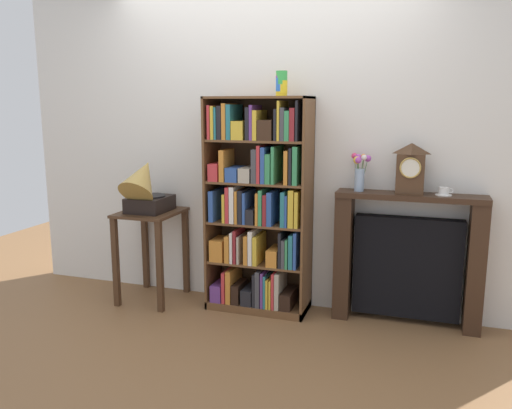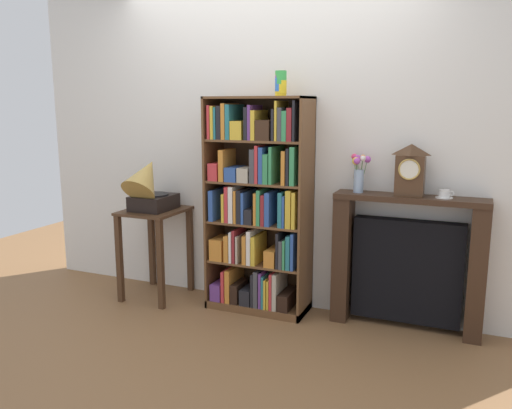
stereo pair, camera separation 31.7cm
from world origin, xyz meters
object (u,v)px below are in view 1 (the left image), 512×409
(mantel_clock, at_px, (411,169))
(fireplace_mantel, at_px, (407,260))
(teacup_with_saucer, at_px, (444,192))
(bookshelf, at_px, (259,211))
(flower_vase, at_px, (360,170))
(side_table_left, at_px, (151,235))
(gramophone, at_px, (145,187))
(cup_stack, at_px, (282,84))

(mantel_clock, bearing_deg, fireplace_mantel, 60.81)
(teacup_with_saucer, bearing_deg, bookshelf, -176.78)
(mantel_clock, relative_size, flower_vase, 1.32)
(bookshelf, bearing_deg, side_table_left, -175.35)
(teacup_with_saucer, bearing_deg, gramophone, -174.45)
(bookshelf, distance_m, mantel_clock, 1.16)
(bookshelf, distance_m, fireplace_mantel, 1.16)
(teacup_with_saucer, bearing_deg, side_table_left, -176.21)
(cup_stack, height_order, mantel_clock, cup_stack)
(gramophone, height_order, flower_vase, flower_vase)
(side_table_left, relative_size, gramophone, 1.51)
(bookshelf, relative_size, mantel_clock, 4.62)
(gramophone, distance_m, fireplace_mantel, 2.09)
(bookshelf, height_order, fireplace_mantel, bookshelf)
(side_table_left, xyz_separation_m, flower_vase, (1.65, 0.15, 0.59))
(mantel_clock, height_order, teacup_with_saucer, mantel_clock)
(cup_stack, bearing_deg, bookshelf, -178.58)
(flower_vase, bearing_deg, bookshelf, -174.10)
(cup_stack, relative_size, mantel_clock, 0.50)
(cup_stack, bearing_deg, mantel_clock, 4.18)
(bookshelf, xyz_separation_m, gramophone, (-0.90, -0.14, 0.17))
(bookshelf, xyz_separation_m, teacup_with_saucer, (1.34, 0.08, 0.21))
(cup_stack, xyz_separation_m, teacup_with_saucer, (1.16, 0.07, -0.75))
(flower_vase, xyz_separation_m, teacup_with_saucer, (0.59, -0.00, -0.13))
(flower_vase, bearing_deg, side_table_left, -174.79)
(bookshelf, bearing_deg, mantel_clock, 3.75)
(side_table_left, relative_size, teacup_with_saucer, 6.23)
(cup_stack, xyz_separation_m, fireplace_mantel, (0.94, 0.09, -1.27))
(side_table_left, xyz_separation_m, gramophone, (0.00, -0.07, 0.41))
(cup_stack, distance_m, side_table_left, 1.62)
(fireplace_mantel, bearing_deg, bookshelf, -175.21)
(flower_vase, bearing_deg, cup_stack, -172.76)
(gramophone, xyz_separation_m, teacup_with_saucer, (2.24, 0.22, 0.04))
(cup_stack, bearing_deg, side_table_left, -175.87)
(fireplace_mantel, distance_m, flower_vase, 0.75)
(bookshelf, relative_size, cup_stack, 9.22)
(bookshelf, distance_m, flower_vase, 0.82)
(side_table_left, bearing_deg, flower_vase, 5.21)
(gramophone, distance_m, teacup_with_saucer, 2.25)
(gramophone, bearing_deg, fireplace_mantel, 6.66)
(bookshelf, relative_size, teacup_with_saucer, 13.82)
(cup_stack, bearing_deg, fireplace_mantel, 5.40)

